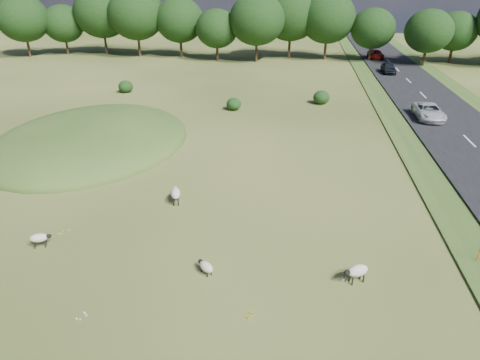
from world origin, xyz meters
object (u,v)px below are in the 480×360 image
(sheep_2, at_px, (206,266))
(sheep_3, at_px, (176,193))
(sheep_0, at_px, (357,271))
(sheep_1, at_px, (39,238))
(car_1, at_px, (429,111))
(car_3, at_px, (389,68))
(car_2, at_px, (376,54))
(marker_post, at_px, (479,253))
(car_5, at_px, (374,35))

(sheep_2, height_order, sheep_3, sheep_3)
(sheep_0, relative_size, sheep_1, 1.13)
(car_1, distance_m, car_3, 22.71)
(car_2, bearing_deg, marker_post, -93.38)
(sheep_0, height_order, car_1, car_1)
(sheep_3, distance_m, car_2, 58.94)
(car_2, bearing_deg, car_3, -90.00)
(sheep_3, height_order, car_1, car_1)
(sheep_3, relative_size, car_5, 0.29)
(car_5, bearing_deg, car_3, 84.74)
(marker_post, distance_m, car_3, 46.86)
(marker_post, xyz_separation_m, sheep_2, (-13.05, -2.64, -0.21))
(sheep_3, xyz_separation_m, car_3, (19.88, 42.72, 0.32))
(sheep_0, relative_size, sheep_2, 1.29)
(marker_post, height_order, sheep_1, marker_post)
(sheep_0, bearing_deg, car_2, -127.73)
(car_2, distance_m, car_3, 12.76)
(sheep_2, bearing_deg, car_1, -78.14)
(car_1, height_order, car_5, car_1)
(marker_post, bearing_deg, car_3, 85.70)
(car_3, bearing_deg, sheep_0, -101.05)
(car_5, bearing_deg, sheep_1, 71.88)
(marker_post, distance_m, car_1, 24.27)
(car_1, height_order, car_3, car_3)
(sheep_0, relative_size, car_5, 0.27)
(marker_post, distance_m, car_2, 59.59)
(car_3, bearing_deg, marker_post, -94.30)
(car_2, bearing_deg, sheep_1, -112.68)
(sheep_2, bearing_deg, car_2, -61.22)
(sheep_0, height_order, car_2, car_2)
(marker_post, distance_m, sheep_3, 16.86)
(sheep_0, bearing_deg, marker_post, 172.14)
(sheep_2, height_order, car_3, car_3)
(sheep_0, relative_size, car_1, 0.25)
(sheep_1, bearing_deg, sheep_3, 24.10)
(marker_post, xyz_separation_m, car_2, (3.51, 59.49, 0.35))
(car_5, bearing_deg, sheep_3, 74.26)
(marker_post, relative_size, sheep_3, 0.86)
(car_5, bearing_deg, sheep_0, 81.58)
(car_1, distance_m, car_2, 35.48)
(sheep_1, xyz_separation_m, car_3, (25.55, 48.40, 0.44))
(marker_post, xyz_separation_m, car_1, (3.51, 24.01, 0.37))
(sheep_2, xyz_separation_m, car_3, (16.56, 49.37, 0.61))
(sheep_3, bearing_deg, car_1, -61.47)
(car_3, bearing_deg, car_5, 84.74)
(sheep_0, bearing_deg, sheep_3, -60.56)
(sheep_2, bearing_deg, sheep_3, -19.74)
(sheep_2, xyz_separation_m, car_1, (16.56, 26.66, 0.58))
(marker_post, relative_size, sheep_1, 1.06)
(sheep_1, height_order, car_5, car_5)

